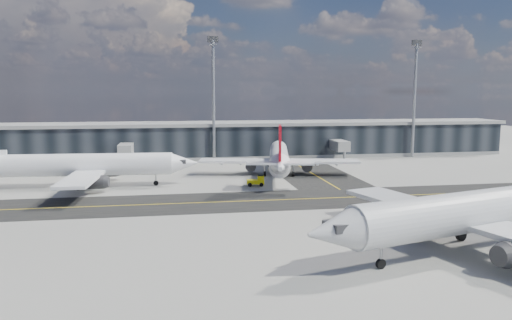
# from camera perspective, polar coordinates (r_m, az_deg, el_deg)

# --- Properties ---
(ground) EXTENTS (300.00, 300.00, 0.00)m
(ground) POSITION_cam_1_polar(r_m,az_deg,el_deg) (71.22, -1.61, -5.44)
(ground) COLOR gray
(ground) RESTS_ON ground
(taxiway_lanes) EXTENTS (180.00, 63.00, 0.03)m
(taxiway_lanes) POSITION_cam_1_polar(r_m,az_deg,el_deg) (82.17, 0.08, -3.63)
(taxiway_lanes) COLOR black
(taxiway_lanes) RESTS_ON ground
(terminal_concourse) EXTENTS (152.00, 19.80, 8.80)m
(terminal_concourse) POSITION_cam_1_polar(r_m,az_deg,el_deg) (124.57, -5.06, 2.16)
(terminal_concourse) COLOR black
(terminal_concourse) RESTS_ON ground
(floodlight_masts) EXTENTS (102.50, 0.70, 28.90)m
(floodlight_masts) POSITION_cam_1_polar(r_m,az_deg,el_deg) (117.06, -4.88, 7.44)
(floodlight_masts) COLOR gray
(floodlight_masts) RESTS_ON ground
(airliner_af) EXTENTS (38.83, 33.10, 11.51)m
(airliner_af) POSITION_cam_1_polar(r_m,az_deg,el_deg) (90.68, -19.11, -0.55)
(airliner_af) COLOR white
(airliner_af) RESTS_ON ground
(airliner_redtail) EXTENTS (31.59, 36.82, 10.96)m
(airliner_redtail) POSITION_cam_1_polar(r_m,az_deg,el_deg) (96.72, 2.65, 0.26)
(airliner_redtail) COLOR white
(airliner_redtail) RESTS_ON ground
(airliner_near) EXTENTS (41.92, 36.10, 12.62)m
(airliner_near) POSITION_cam_1_polar(r_m,az_deg,el_deg) (56.94, 24.67, -5.25)
(airliner_near) COLOR silver
(airliner_near) RESTS_ON ground
(baggage_tug) EXTENTS (3.15, 1.85, 1.88)m
(baggage_tug) POSITION_cam_1_polar(r_m,az_deg,el_deg) (86.84, 0.13, -2.38)
(baggage_tug) COLOR yellow
(baggage_tug) RESTS_ON ground
(service_van) EXTENTS (3.44, 5.78, 1.50)m
(service_van) POSITION_cam_1_polar(r_m,az_deg,el_deg) (115.30, 2.96, 0.05)
(service_van) COLOR white
(service_van) RESTS_ON ground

